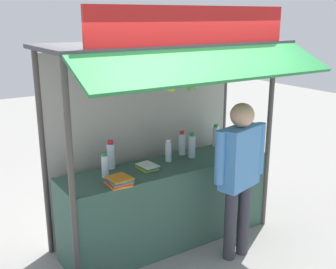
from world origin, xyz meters
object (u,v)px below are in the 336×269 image
at_px(water_bottle_mid_left, 111,155).
at_px(magazine_stack_front_left, 241,147).
at_px(water_bottle_far_right, 216,136).
at_px(banana_bunch_leftmost, 191,83).
at_px(vendor_person, 240,167).
at_px(banana_bunch_rightmost, 171,84).
at_px(magazine_stack_front_right, 148,167).
at_px(water_bottle_far_left, 192,146).
at_px(water_bottle_left, 182,144).
at_px(water_bottle_right, 168,151).
at_px(banana_bunch_inner_left, 123,86).
at_px(magazine_stack_rear_center, 119,181).
at_px(water_bottle_back_left, 105,166).

relative_size(water_bottle_mid_left, magazine_stack_front_left, 0.97).
distance_m(water_bottle_far_right, banana_bunch_leftmost, 1.39).
relative_size(banana_bunch_leftmost, vendor_person, 0.19).
height_order(banana_bunch_rightmost, vendor_person, banana_bunch_rightmost).
bearing_deg(water_bottle_mid_left, water_bottle_far_right, 0.14).
bearing_deg(magazine_stack_front_right, vendor_person, -44.78).
relative_size(water_bottle_far_left, magazine_stack_front_right, 1.14).
bearing_deg(vendor_person, water_bottle_left, 82.88).
xyz_separation_m(water_bottle_far_right, water_bottle_right, (-0.82, -0.15, -0.01)).
bearing_deg(water_bottle_right, water_bottle_mid_left, 166.97).
bearing_deg(magazine_stack_front_right, banana_bunch_leftmost, -60.79).
distance_m(water_bottle_left, water_bottle_mid_left, 0.91).
bearing_deg(vendor_person, banana_bunch_rightmost, 144.64).
height_order(water_bottle_mid_left, banana_bunch_inner_left, banana_bunch_inner_left).
relative_size(magazine_stack_rear_center, banana_bunch_inner_left, 0.93).
bearing_deg(magazine_stack_front_left, vendor_person, -134.19).
distance_m(water_bottle_back_left, vendor_person, 1.39).
xyz_separation_m(magazine_stack_front_left, banana_bunch_inner_left, (-1.80, -0.36, 0.97)).
bearing_deg(water_bottle_left, vendor_person, -82.38).
distance_m(water_bottle_back_left, magazine_stack_front_left, 1.80).
relative_size(water_bottle_mid_left, vendor_person, 0.18).
bearing_deg(vendor_person, water_bottle_right, 101.76).
bearing_deg(banana_bunch_inner_left, water_bottle_back_left, 89.51).
distance_m(water_bottle_right, banana_bunch_leftmost, 1.00).
distance_m(water_bottle_left, water_bottle_far_left, 0.15).
bearing_deg(water_bottle_left, water_bottle_far_right, 4.33).
relative_size(water_bottle_right, water_bottle_mid_left, 0.82).
relative_size(banana_bunch_inner_left, banana_bunch_rightmost, 0.92).
bearing_deg(water_bottle_far_left, vendor_person, -84.22).
relative_size(water_bottle_mid_left, magazine_stack_rear_center, 1.23).
height_order(water_bottle_right, banana_bunch_inner_left, banana_bunch_inner_left).
bearing_deg(water_bottle_right, vendor_person, -63.50).
relative_size(water_bottle_far_left, banana_bunch_leftmost, 0.91).
height_order(water_bottle_far_right, water_bottle_mid_left, water_bottle_mid_left).
bearing_deg(magazine_stack_front_left, magazine_stack_rear_center, -174.51).
bearing_deg(water_bottle_far_right, magazine_stack_front_left, -61.19).
bearing_deg(banana_bunch_rightmost, banana_bunch_inner_left, 179.94).
bearing_deg(banana_bunch_inner_left, magazine_stack_front_right, 41.48).
bearing_deg(water_bottle_left, water_bottle_back_left, -171.41).
bearing_deg(magazine_stack_front_right, banana_bunch_rightmost, -87.89).
distance_m(banana_bunch_inner_left, banana_bunch_rightmost, 0.51).
bearing_deg(banana_bunch_inner_left, banana_bunch_leftmost, -0.06).
relative_size(water_bottle_mid_left, banana_bunch_inner_left, 1.15).
relative_size(water_bottle_back_left, banana_bunch_rightmost, 0.89).
distance_m(water_bottle_left, banana_bunch_leftmost, 1.10).
height_order(water_bottle_far_right, magazine_stack_rear_center, water_bottle_far_right).
bearing_deg(water_bottle_far_left, water_bottle_right, 174.36).
bearing_deg(banana_bunch_leftmost, magazine_stack_front_right, 119.21).
bearing_deg(banana_bunch_rightmost, water_bottle_right, 59.33).
bearing_deg(magazine_stack_front_right, banana_bunch_inner_left, -138.52).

